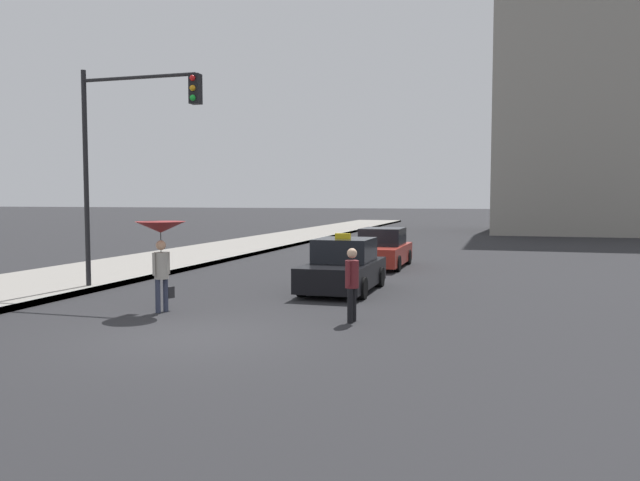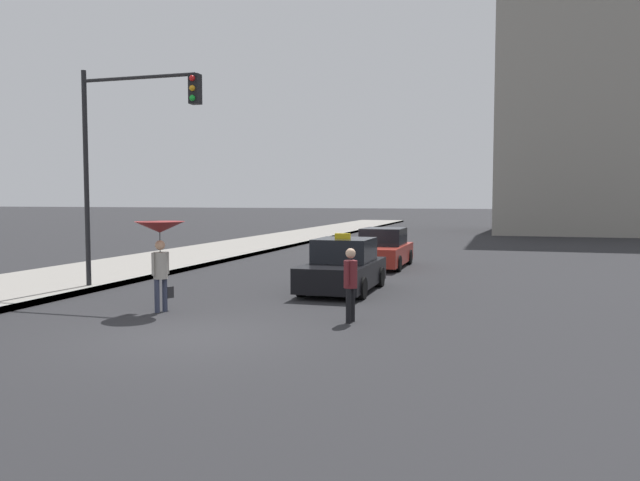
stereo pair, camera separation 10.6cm
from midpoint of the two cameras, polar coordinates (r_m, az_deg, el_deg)
The scene contains 7 objects.
ground_plane at distance 12.65m, azimuth -11.68°, elevation -8.56°, with size 300.00×300.00×0.00m, color #262628.
taxi at distance 18.17m, azimuth 2.29°, elevation -2.50°, with size 1.91×4.02×1.69m.
sedan_red at distance 24.65m, azimuth 5.87°, elevation -0.83°, with size 1.91×4.34×1.53m.
pedestrian_with_umbrella at distance 15.19m, azimuth -14.23°, elevation 0.26°, with size 1.17×1.17×2.16m.
pedestrian_man at distance 13.61m, azimuth 3.03°, elevation -3.55°, with size 0.34×0.45×1.62m.
traffic_light at distance 18.47m, azimuth -17.06°, elevation 8.92°, with size 3.73×0.38×6.34m.
building_tower_near at distance 54.13m, azimuth 22.74°, elevation 13.49°, with size 12.57×13.11×24.01m.
Camera 2 is at (5.96, -10.84, 2.71)m, focal length 35.00 mm.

